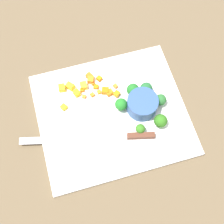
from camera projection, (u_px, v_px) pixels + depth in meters
ground_plane at (112, 115)px, 0.90m from camera, size 4.00×4.00×0.00m
cutting_board at (112, 114)px, 0.90m from camera, size 0.42×0.37×0.01m
prep_bowl at (142, 104)px, 0.88m from camera, size 0.09×0.09×0.05m
chef_knife at (110, 137)px, 0.86m from camera, size 0.37×0.11×0.02m
carrot_dice_0 at (99, 79)px, 0.93m from camera, size 0.02×0.02×0.01m
carrot_dice_1 at (91, 80)px, 0.93m from camera, size 0.02×0.03×0.02m
carrot_dice_2 at (84, 97)px, 0.91m from camera, size 0.01×0.01×0.01m
carrot_dice_3 at (109, 93)px, 0.91m from camera, size 0.02×0.02×0.01m
carrot_dice_4 at (93, 83)px, 0.93m from camera, size 0.01×0.01×0.01m
carrot_dice_5 at (92, 95)px, 0.91m from camera, size 0.01×0.01×0.01m
carrot_dice_6 at (117, 94)px, 0.91m from camera, size 0.02×0.02×0.01m
carrot_dice_7 at (106, 91)px, 0.91m from camera, size 0.02×0.02×0.02m
carrot_dice_8 at (99, 92)px, 0.91m from camera, size 0.01×0.01×0.01m
carrot_dice_9 at (82, 90)px, 0.92m from camera, size 0.01×0.01×0.01m
carrot_dice_10 at (115, 86)px, 0.92m from camera, size 0.01×0.02×0.01m
carrot_dice_11 at (96, 87)px, 0.92m from camera, size 0.02×0.02×0.01m
carrot_dice_12 at (90, 76)px, 0.93m from camera, size 0.02×0.03×0.02m
pepper_dice_0 at (84, 86)px, 0.92m from camera, size 0.02×0.02×0.02m
pepper_dice_1 at (64, 107)px, 0.89m from camera, size 0.02×0.02×0.01m
pepper_dice_2 at (62, 88)px, 0.91m from camera, size 0.02×0.02×0.02m
pepper_dice_3 at (77, 93)px, 0.91m from camera, size 0.02×0.02×0.02m
pepper_dice_4 at (70, 86)px, 0.92m from camera, size 0.03×0.03×0.02m
broccoli_floret_0 at (161, 121)px, 0.86m from camera, size 0.04×0.04×0.04m
broccoli_floret_1 at (140, 129)px, 0.85m from camera, size 0.03×0.03×0.03m
broccoli_floret_2 at (146, 89)px, 0.90m from camera, size 0.04×0.04×0.04m
broccoli_floret_3 at (161, 100)px, 0.89m from camera, size 0.03×0.03×0.04m
broccoli_floret_4 at (133, 90)px, 0.90m from camera, size 0.04×0.04×0.04m
broccoli_floret_5 at (121, 104)px, 0.88m from camera, size 0.04×0.04×0.04m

